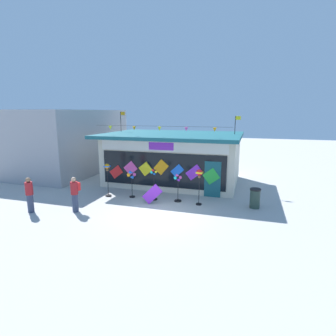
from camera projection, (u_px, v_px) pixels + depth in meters
ground_plane at (158, 213)px, 12.72m from camera, size 80.00×80.00×0.00m
kite_shop_building at (174, 157)px, 18.10m from camera, size 8.64×6.35×4.66m
wind_spinner_far_left at (107, 173)px, 14.96m from camera, size 0.34×0.34×1.85m
wind_spinner_left at (132, 179)px, 14.80m from camera, size 0.45×0.31×1.52m
wind_spinner_center_left at (154, 183)px, 14.40m from camera, size 0.33×0.33×1.69m
wind_spinner_center_right at (178, 185)px, 14.13m from camera, size 0.40×0.37×1.50m
wind_spinner_right at (199, 177)px, 13.54m from camera, size 0.33×0.33×1.85m
person_near_camera at (75, 193)px, 12.71m from camera, size 0.35×0.47×1.68m
person_mid_plaza at (30, 195)px, 12.63m from camera, size 0.34×0.34×1.68m
trash_bin at (255, 198)px, 13.28m from camera, size 0.52×0.52×0.98m
display_kite_on_ground at (152, 194)px, 13.85m from camera, size 1.05×0.26×1.05m
neighbour_building at (66, 141)px, 21.50m from camera, size 6.09×9.35×4.79m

